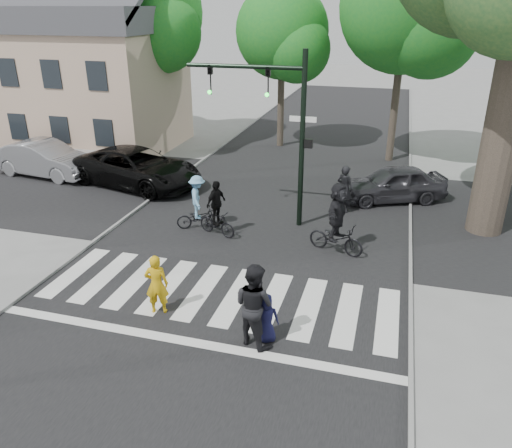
# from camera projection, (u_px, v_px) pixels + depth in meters

# --- Properties ---
(ground) EXTENTS (120.00, 120.00, 0.00)m
(ground) POSITION_uv_depth(u_px,v_px,m) (205.00, 314.00, 12.74)
(ground) COLOR gray
(ground) RESTS_ON ground
(road_stem) EXTENTS (10.00, 70.00, 0.01)m
(road_stem) POSITION_uv_depth(u_px,v_px,m) (258.00, 234.00, 17.15)
(road_stem) COLOR black
(road_stem) RESTS_ON ground
(road_cross) EXTENTS (70.00, 10.00, 0.01)m
(road_cross) POSITION_uv_depth(u_px,v_px,m) (278.00, 204.00, 19.79)
(road_cross) COLOR black
(road_cross) RESTS_ON ground
(curb_left) EXTENTS (0.10, 70.00, 0.10)m
(curb_left) POSITION_uv_depth(u_px,v_px,m) (126.00, 218.00, 18.39)
(curb_left) COLOR gray
(curb_left) RESTS_ON ground
(curb_right) EXTENTS (0.10, 70.00, 0.10)m
(curb_right) POSITION_uv_depth(u_px,v_px,m) (410.00, 251.00, 15.87)
(curb_right) COLOR gray
(curb_right) RESTS_ON ground
(crosswalk) EXTENTS (10.00, 3.85, 0.01)m
(crosswalk) POSITION_uv_depth(u_px,v_px,m) (214.00, 300.00, 13.32)
(crosswalk) COLOR silver
(crosswalk) RESTS_ON ground
(traffic_signal) EXTENTS (4.45, 0.29, 6.00)m
(traffic_signal) POSITION_uv_depth(u_px,v_px,m) (278.00, 115.00, 16.55)
(traffic_signal) COLOR black
(traffic_signal) RESTS_ON ground
(bg_tree_0) EXTENTS (5.46, 5.20, 8.97)m
(bg_tree_0) POSITION_uv_depth(u_px,v_px,m) (74.00, 27.00, 27.79)
(bg_tree_0) COLOR brown
(bg_tree_0) RESTS_ON ground
(bg_tree_1) EXTENTS (6.09, 5.80, 9.80)m
(bg_tree_1) POSITION_uv_depth(u_px,v_px,m) (151.00, 17.00, 25.87)
(bg_tree_1) COLOR brown
(bg_tree_1) RESTS_ON ground
(bg_tree_2) EXTENTS (5.04, 4.80, 8.40)m
(bg_tree_2) POSITION_uv_depth(u_px,v_px,m) (286.00, 36.00, 25.49)
(bg_tree_2) COLOR brown
(bg_tree_2) RESTS_ON ground
(bg_tree_3) EXTENTS (6.30, 6.00, 10.20)m
(bg_tree_3) POSITION_uv_depth(u_px,v_px,m) (412.00, 12.00, 22.33)
(bg_tree_3) COLOR brown
(bg_tree_3) RESTS_ON ground
(house) EXTENTS (8.40, 8.10, 8.82)m
(house) POSITION_uv_depth(u_px,v_px,m) (95.00, 76.00, 26.39)
(house) COLOR tan
(house) RESTS_ON ground
(pedestrian_woman) EXTENTS (0.67, 0.53, 1.62)m
(pedestrian_woman) POSITION_uv_depth(u_px,v_px,m) (157.00, 284.00, 12.51)
(pedestrian_woman) COLOR gold
(pedestrian_woman) RESTS_ON ground
(pedestrian_child) EXTENTS (0.69, 0.54, 1.23)m
(pedestrian_child) POSITION_uv_depth(u_px,v_px,m) (266.00, 318.00, 11.48)
(pedestrian_child) COLOR #111233
(pedestrian_child) RESTS_ON ground
(pedestrian_adult) EXTENTS (1.23, 1.12, 2.04)m
(pedestrian_adult) POSITION_uv_depth(u_px,v_px,m) (254.00, 305.00, 11.27)
(pedestrian_adult) COLOR black
(pedestrian_adult) RESTS_ON ground
(cyclist_left) EXTENTS (1.61, 1.13, 1.93)m
(cyclist_left) POSITION_uv_depth(u_px,v_px,m) (198.00, 206.00, 17.31)
(cyclist_left) COLOR black
(cyclist_left) RESTS_ON ground
(cyclist_mid) EXTENTS (1.54, 0.98, 1.94)m
(cyclist_mid) POSITION_uv_depth(u_px,v_px,m) (217.00, 213.00, 16.80)
(cyclist_mid) COLOR black
(cyclist_mid) RESTS_ON ground
(cyclist_right) EXTENTS (1.93, 1.79, 2.32)m
(cyclist_right) POSITION_uv_depth(u_px,v_px,m) (337.00, 222.00, 15.52)
(cyclist_right) COLOR black
(cyclist_right) RESTS_ON ground
(car_suv) EXTENTS (6.30, 4.05, 1.62)m
(car_suv) POSITION_uv_depth(u_px,v_px,m) (137.00, 168.00, 21.51)
(car_suv) COLOR black
(car_suv) RESTS_ON ground
(car_silver) EXTENTS (5.02, 2.26, 1.60)m
(car_silver) POSITION_uv_depth(u_px,v_px,m) (45.00, 159.00, 22.78)
(car_silver) COLOR #9FA0A4
(car_silver) RESTS_ON ground
(car_grey) EXTENTS (4.49, 3.21, 1.42)m
(car_grey) POSITION_uv_depth(u_px,v_px,m) (393.00, 184.00, 19.88)
(car_grey) COLOR #343338
(car_grey) RESTS_ON ground
(bystander_dark) EXTENTS (0.78, 0.67, 1.82)m
(bystander_dark) POSITION_uv_depth(u_px,v_px,m) (345.00, 189.00, 18.72)
(bystander_dark) COLOR black
(bystander_dark) RESTS_ON ground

